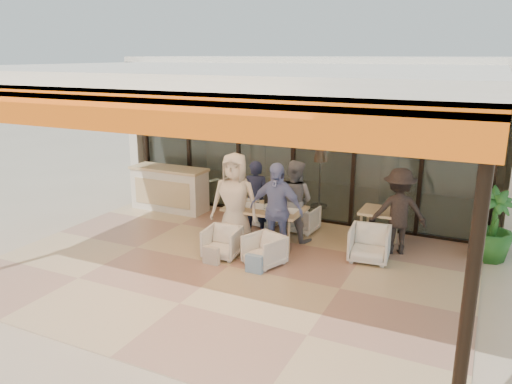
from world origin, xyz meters
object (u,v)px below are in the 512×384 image
(chair_near_right, at_px, (264,249))
(chair_far_right, at_px, (302,218))
(host_counter, at_px, (170,189))
(side_chair, at_px, (369,242))
(chair_far_left, at_px, (266,213))
(diner_grey, at_px, (294,201))
(chair_near_left, at_px, (222,241))
(potted_palm, at_px, (492,225))
(side_table, at_px, (380,215))
(standing_woman, at_px, (398,212))
(diner_navy, at_px, (256,198))
(diner_periwinkle, at_px, (276,210))
(diner_cream, at_px, (235,202))
(dining_table, at_px, (265,210))

(chair_near_right, bearing_deg, chair_far_right, 111.49)
(host_counter, xyz_separation_m, side_chair, (4.96, -0.96, -0.18))
(chair_far_left, bearing_deg, diner_grey, 159.09)
(chair_far_left, bearing_deg, chair_near_left, 99.86)
(chair_far_right, height_order, side_chair, side_chair)
(side_chair, relative_size, potted_palm, 0.53)
(diner_grey, xyz_separation_m, side_table, (1.61, 0.34, -0.17))
(chair_near_left, height_order, side_chair, side_chair)
(chair_near_right, distance_m, side_chair, 1.89)
(chair_far_left, xyz_separation_m, chair_far_right, (0.84, 0.00, 0.00))
(chair_far_left, bearing_deg, standing_woman, -177.03)
(chair_far_left, xyz_separation_m, chair_near_left, (0.00, -1.90, 0.01))
(chair_far_right, xyz_separation_m, chair_near_right, (0.00, -1.90, 0.00))
(chair_far_left, distance_m, potted_palm, 4.40)
(diner_navy, distance_m, diner_grey, 0.84)
(chair_near_left, distance_m, diner_periwinkle, 1.13)
(diner_cream, bearing_deg, chair_near_left, -99.97)
(standing_woman, distance_m, potted_palm, 1.64)
(host_counter, distance_m, chair_far_left, 2.52)
(dining_table, distance_m, chair_far_left, 1.10)
(standing_woman, bearing_deg, chair_near_left, 8.27)
(diner_navy, bearing_deg, dining_table, 118.29)
(side_table, bearing_deg, diner_cream, -153.23)
(host_counter, xyz_separation_m, side_table, (4.96, -0.21, 0.11))
(diner_grey, relative_size, potted_palm, 1.23)
(diner_cream, bearing_deg, chair_far_right, 49.07)
(chair_far_right, xyz_separation_m, diner_navy, (-0.84, -0.50, 0.46))
(chair_near_left, height_order, potted_palm, potted_palm)
(chair_near_right, bearing_deg, side_chair, 52.97)
(side_chair, bearing_deg, chair_near_left, -163.98)
(chair_near_right, height_order, standing_woman, standing_woman)
(side_table, distance_m, potted_palm, 1.96)
(chair_far_left, xyz_separation_m, diner_periwinkle, (0.84, -1.40, 0.57))
(chair_near_left, distance_m, diner_grey, 1.71)
(diner_grey, distance_m, side_chair, 1.72)
(side_chair, distance_m, potted_palm, 2.21)
(host_counter, xyz_separation_m, standing_woman, (5.32, -0.38, 0.28))
(diner_navy, height_order, standing_woman, standing_woman)
(chair_far_left, bearing_deg, chair_near_right, 123.71)
(chair_far_right, bearing_deg, side_table, 178.92)
(standing_woman, bearing_deg, chair_near_right, 17.60)
(dining_table, xyz_separation_m, potted_palm, (3.97, 1.05, -0.03))
(chair_near_left, distance_m, side_table, 3.02)
(chair_near_right, xyz_separation_m, side_table, (1.61, 1.74, 0.33))
(side_chair, bearing_deg, diner_navy, 164.49)
(chair_near_right, distance_m, diner_cream, 1.16)
(diner_grey, bearing_deg, side_table, -159.65)
(side_chair, distance_m, standing_woman, 0.82)
(dining_table, distance_m, diner_navy, 0.61)
(chair_far_right, relative_size, side_table, 0.82)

